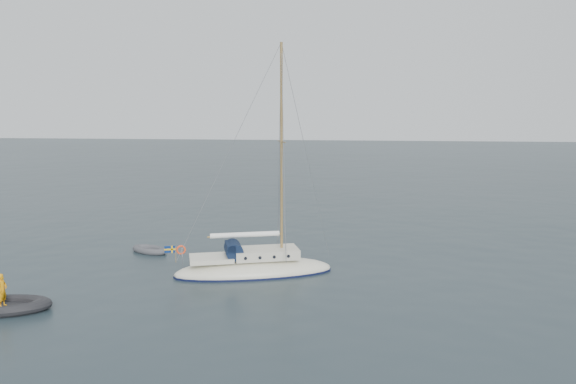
# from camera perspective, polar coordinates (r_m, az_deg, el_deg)

# --- Properties ---
(ground) EXTENTS (300.00, 300.00, 0.00)m
(ground) POSITION_cam_1_polar(r_m,az_deg,el_deg) (29.83, 1.08, -7.85)
(ground) COLOR black
(ground) RESTS_ON ground
(sailboat) EXTENTS (8.52, 2.56, 12.13)m
(sailboat) POSITION_cam_1_polar(r_m,az_deg,el_deg) (28.80, -3.47, -6.54)
(sailboat) COLOR beige
(sailboat) RESTS_ON ground
(dinghy) EXTENTS (2.57, 1.16, 0.37)m
(dinghy) POSITION_cam_1_polar(r_m,az_deg,el_deg) (34.28, -13.91, -5.72)
(dinghy) COLOR #47484C
(dinghy) RESTS_ON ground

